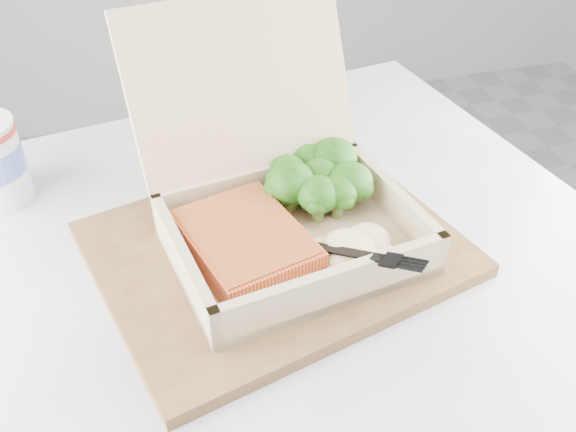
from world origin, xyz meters
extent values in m
cube|color=silver|center=(0.33, 0.39, 0.69)|extent=(0.84, 0.84, 0.03)
cube|color=brown|center=(0.34, 0.42, 0.71)|extent=(0.41, 0.35, 0.01)
cube|color=tan|center=(0.35, 0.40, 0.73)|extent=(0.26, 0.21, 0.01)
cube|color=#9D8864|center=(0.24, 0.39, 0.74)|extent=(0.04, 0.18, 0.05)
cube|color=#9D8864|center=(0.46, 0.42, 0.74)|extent=(0.04, 0.18, 0.05)
cube|color=#9D8864|center=(0.36, 0.32, 0.74)|extent=(0.23, 0.04, 0.05)
cube|color=#9D8864|center=(0.34, 0.49, 0.74)|extent=(0.23, 0.04, 0.05)
cube|color=tan|center=(0.33, 0.53, 0.85)|extent=(0.24, 0.12, 0.17)
cube|color=orange|center=(0.30, 0.40, 0.75)|extent=(0.13, 0.16, 0.03)
ellipsoid|color=#D2BD88|center=(0.39, 0.36, 0.75)|extent=(0.09, 0.08, 0.03)
cube|color=black|center=(0.34, 0.39, 0.76)|extent=(0.07, 0.08, 0.03)
cube|color=black|center=(0.39, 0.34, 0.76)|extent=(0.04, 0.04, 0.01)
cube|color=white|center=(0.29, 0.61, 0.71)|extent=(0.10, 0.16, 0.00)
camera|label=1|loc=(0.21, -0.06, 1.15)|focal=40.00mm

